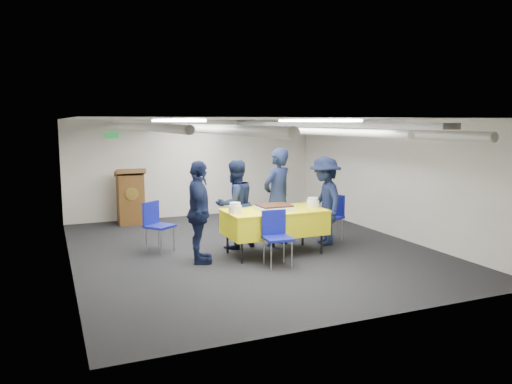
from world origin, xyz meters
TOP-DOWN VIEW (x-y plane):
  - ground at (0.00, 0.00)m, footprint 7.00×7.00m
  - room_shell at (0.09, 0.41)m, footprint 6.00×7.00m
  - serving_table at (0.27, -0.47)m, footprint 1.71×0.92m
  - sheet_cake at (0.25, -0.51)m, footprint 0.57×0.45m
  - plate_stack_left at (-0.46, -0.52)m, footprint 0.21×0.21m
  - plate_stack_right at (0.99, -0.52)m, footprint 0.22×0.22m
  - podium at (-1.60, 3.05)m, footprint 0.62×0.53m
  - chair_near at (0.01, -1.09)m, footprint 0.45×0.45m
  - chair_right at (1.71, 0.02)m, footprint 0.56×0.56m
  - chair_left at (-1.56, 0.51)m, footprint 0.59×0.59m
  - sailor_a at (0.56, 0.04)m, footprint 0.77×0.66m
  - sailor_b at (-0.20, 0.19)m, footprint 0.90×0.78m
  - sailor_c at (-1.07, -0.50)m, footprint 0.65×1.04m
  - sailor_d at (1.42, -0.20)m, footprint 0.77×1.13m

SIDE VIEW (x-z plane):
  - ground at x=0.00m, z-range 0.00..0.00m
  - chair_near at x=0.01m, z-range 0.10..0.97m
  - chair_right at x=1.71m, z-range 0.10..0.97m
  - chair_left at x=-1.56m, z-range 0.10..0.97m
  - serving_table at x=0.27m, z-range 0.17..0.94m
  - podium at x=-1.60m, z-range -0.01..1.24m
  - sailor_b at x=-0.20m, z-range 0.00..1.58m
  - sailor_d at x=1.42m, z-range 0.00..1.62m
  - sheet_cake at x=0.25m, z-range 0.77..0.87m
  - sailor_c at x=-1.07m, z-range 0.00..1.65m
  - plate_stack_right at x=0.99m, z-range 0.76..0.93m
  - plate_stack_left at x=-0.46m, z-range 0.76..0.94m
  - sailor_a at x=0.56m, z-range 0.00..1.79m
  - room_shell at x=0.09m, z-range 0.66..2.96m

